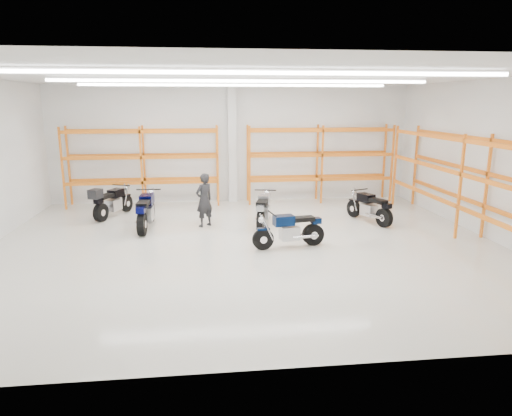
{
  "coord_description": "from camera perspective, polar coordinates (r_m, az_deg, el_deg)",
  "views": [
    {
      "loc": [
        -1.08,
        -11.95,
        3.85
      ],
      "look_at": [
        0.33,
        0.5,
        0.94
      ],
      "focal_mm": 32.0,
      "sensor_mm": 36.0,
      "label": 1
    }
  ],
  "objects": [
    {
      "name": "pallet_racking_back_left",
      "position": [
        17.71,
        -14.0,
        6.01
      ],
      "size": [
        5.67,
        0.87,
        3.0
      ],
      "color": "orange",
      "rests_on": "ground"
    },
    {
      "name": "ground",
      "position": [
        12.6,
        -1.22,
        -4.7
      ],
      "size": [
        14.0,
        14.0,
        0.0
      ],
      "primitive_type": "plane",
      "color": "beige",
      "rests_on": "ground"
    },
    {
      "name": "structural_column",
      "position": [
        17.88,
        -2.98,
        7.93
      ],
      "size": [
        0.32,
        0.32,
        4.5
      ],
      "primitive_type": "cube",
      "color": "white",
      "rests_on": "ground"
    },
    {
      "name": "motorcycle_back_c",
      "position": [
        14.52,
        0.88,
        -0.28
      ],
      "size": [
        0.88,
        2.11,
        1.05
      ],
      "color": "black",
      "rests_on": "ground"
    },
    {
      "name": "motorcycle_back_b",
      "position": [
        14.49,
        -13.61,
        -0.51
      ],
      "size": [
        0.77,
        2.34,
        1.15
      ],
      "color": "black",
      "rests_on": "ground"
    },
    {
      "name": "motorcycle_back_a",
      "position": [
        16.22,
        -17.74,
        0.67
      ],
      "size": [
        1.15,
        2.07,
        1.12
      ],
      "color": "black",
      "rests_on": "ground"
    },
    {
      "name": "motorcycle_main",
      "position": [
        12.37,
        4.51,
        -2.83
      ],
      "size": [
        2.02,
        0.68,
        1.0
      ],
      "color": "black",
      "rests_on": "ground"
    },
    {
      "name": "pallet_racking_back_right",
      "position": [
        18.12,
        7.97,
        6.42
      ],
      "size": [
        5.67,
        0.87,
        3.0
      ],
      "color": "orange",
      "rests_on": "ground"
    },
    {
      "name": "motorcycle_back_d",
      "position": [
        15.32,
        14.12,
        -0.04
      ],
      "size": [
        0.97,
        1.97,
        1.02
      ],
      "color": "black",
      "rests_on": "ground"
    },
    {
      "name": "standing_man",
      "position": [
        14.41,
        -6.49,
        0.99
      ],
      "size": [
        0.74,
        0.7,
        1.7
      ],
      "primitive_type": "imported",
      "rotation": [
        0.0,
        0.0,
        3.8
      ],
      "color": "black",
      "rests_on": "ground"
    },
    {
      "name": "pallet_racking_side",
      "position": [
        14.29,
        25.64,
        3.61
      ],
      "size": [
        0.87,
        9.07,
        3.0
      ],
      "color": "orange",
      "rests_on": "ground"
    },
    {
      "name": "room_shell",
      "position": [
        12.04,
        -1.31,
        10.38
      ],
      "size": [
        14.02,
        12.02,
        4.51
      ],
      "color": "silver",
      "rests_on": "ground"
    }
  ]
}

